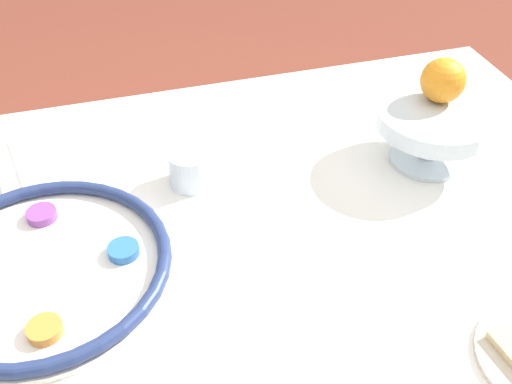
% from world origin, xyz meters
% --- Properties ---
extents(seder_plate, '(0.35, 0.35, 0.03)m').
position_xyz_m(seder_plate, '(-0.27, 0.08, 0.79)').
color(seder_plate, white).
rests_on(seder_plate, dining_table).
extents(fruit_stand, '(0.19, 0.19, 0.10)m').
position_xyz_m(fruit_stand, '(0.37, 0.17, 0.85)').
color(fruit_stand, silver).
rests_on(fruit_stand, dining_table).
extents(orange_fruit, '(0.07, 0.07, 0.07)m').
position_xyz_m(orange_fruit, '(0.39, 0.20, 0.91)').
color(orange_fruit, orange).
rests_on(orange_fruit, fruit_stand).
extents(cup_mid, '(0.07, 0.07, 0.06)m').
position_xyz_m(cup_mid, '(-0.03, 0.23, 0.81)').
color(cup_mid, silver).
rests_on(cup_mid, dining_table).
extents(fork_left, '(0.05, 0.19, 0.01)m').
position_xyz_m(fork_left, '(-0.33, 0.37, 0.78)').
color(fork_left, silver).
rests_on(fork_left, dining_table).
extents(fork_right, '(0.06, 0.19, 0.01)m').
position_xyz_m(fork_right, '(-0.30, 0.37, 0.78)').
color(fork_right, silver).
rests_on(fork_right, dining_table).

